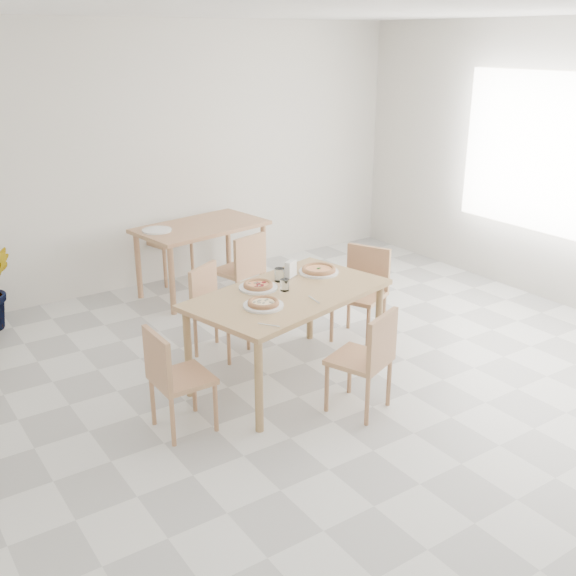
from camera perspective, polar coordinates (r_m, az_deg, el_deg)
main_table at (r=5.25m, az=0.00°, el=-1.14°), size 1.73×1.23×0.75m
chair_south at (r=4.90m, az=6.83°, el=-5.64°), size 0.51×0.51×0.79m
chair_north at (r=5.83m, az=-6.29°, el=-1.34°), size 0.53×0.53×0.78m
chair_west at (r=4.70m, az=-9.78°, el=-7.18°), size 0.38×0.38×0.77m
chair_east at (r=6.13m, az=6.35°, el=0.13°), size 0.55×0.55×0.84m
plate_margherita at (r=5.65m, az=2.61°, el=1.38°), size 0.33×0.33×0.02m
plate_mushroom at (r=4.94m, az=-2.10°, el=-1.49°), size 0.30×0.30×0.02m
plate_pepperoni at (r=5.29m, az=-2.54°, el=0.04°), size 0.31×0.31×0.02m
pizza_margherita at (r=5.64m, az=2.62°, el=1.60°), size 0.35×0.35×0.03m
pizza_mushroom at (r=4.93m, az=-2.10°, el=-1.24°), size 0.28×0.28×0.03m
pizza_pepperoni at (r=5.28m, az=-2.54°, el=0.28°), size 0.28×0.28×0.03m
tumbler_a at (r=5.44m, az=-0.71°, el=1.13°), size 0.08×0.08×0.11m
tumbler_b at (r=5.23m, az=-0.29°, el=0.25°), size 0.07×0.07×0.09m
napkin_holder at (r=5.51m, az=0.23°, el=1.57°), size 0.14×0.11×0.14m
fork_a at (r=4.62m, az=-1.64°, el=-3.16°), size 0.10×0.14×0.01m
fork_b at (r=5.06m, az=2.23°, el=-1.01°), size 0.04×0.17×0.01m
second_table at (r=7.20m, az=-7.37°, el=4.59°), size 1.44×0.96×0.75m
chair_back_s at (r=6.70m, az=-3.88°, el=1.80°), size 0.48×0.48×0.80m
chair_back_n at (r=7.76m, az=-10.68°, el=4.62°), size 0.55×0.55×0.92m
plate_empty at (r=7.01m, az=-11.04°, el=4.82°), size 0.30×0.30×0.02m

